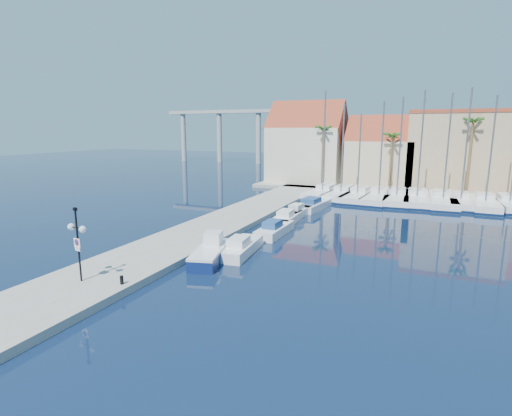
% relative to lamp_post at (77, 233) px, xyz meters
% --- Properties ---
extents(ground, '(260.00, 260.00, 0.00)m').
position_rel_lamp_post_xyz_m(ground, '(9.16, 2.27, -3.43)').
color(ground, black).
rests_on(ground, ground).
extents(quay_west, '(6.00, 77.00, 0.50)m').
position_rel_lamp_post_xyz_m(quay_west, '(0.16, 15.77, -3.18)').
color(quay_west, gray).
rests_on(quay_west, ground).
extents(shore_north, '(54.00, 16.00, 0.50)m').
position_rel_lamp_post_xyz_m(shore_north, '(19.16, 50.27, -3.18)').
color(shore_north, gray).
rests_on(shore_north, ground).
extents(lamp_post, '(1.50, 0.58, 4.46)m').
position_rel_lamp_post_xyz_m(lamp_post, '(0.00, 0.00, 0.00)').
color(lamp_post, black).
rests_on(lamp_post, quay_west).
extents(bollard, '(0.20, 0.20, 0.51)m').
position_rel_lamp_post_xyz_m(bollard, '(2.56, 0.57, -2.67)').
color(bollard, black).
rests_on(bollard, quay_west).
extents(fishing_boat, '(3.12, 5.66, 1.88)m').
position_rel_lamp_post_xyz_m(fishing_boat, '(4.40, 7.61, -2.80)').
color(fishing_boat, '#0E1D52').
rests_on(fishing_boat, ground).
extents(motorboat_west_0, '(2.37, 5.79, 1.40)m').
position_rel_lamp_post_xyz_m(motorboat_west_0, '(5.70, 9.94, -2.92)').
color(motorboat_west_0, white).
rests_on(motorboat_west_0, ground).
extents(motorboat_west_1, '(1.85, 5.62, 1.40)m').
position_rel_lamp_post_xyz_m(motorboat_west_1, '(6.06, 16.11, -2.92)').
color(motorboat_west_1, white).
rests_on(motorboat_west_1, ground).
extents(motorboat_west_2, '(2.06, 5.83, 1.40)m').
position_rel_lamp_post_xyz_m(motorboat_west_2, '(5.53, 21.01, -2.92)').
color(motorboat_west_2, white).
rests_on(motorboat_west_2, ground).
extents(motorboat_west_3, '(2.00, 5.16, 1.40)m').
position_rel_lamp_post_xyz_m(motorboat_west_3, '(5.58, 24.44, -2.92)').
color(motorboat_west_3, white).
rests_on(motorboat_west_3, ground).
extents(motorboat_west_4, '(3.05, 7.54, 1.40)m').
position_rel_lamp_post_xyz_m(motorboat_west_4, '(5.96, 29.16, -2.92)').
color(motorboat_west_4, white).
rests_on(motorboat_west_4, ground).
extents(sailboat_0, '(3.77, 11.07, 14.32)m').
position_rel_lamp_post_xyz_m(sailboat_0, '(4.98, 38.34, -2.83)').
color(sailboat_0, white).
rests_on(sailboat_0, ground).
extents(sailboat_1, '(3.85, 11.50, 12.55)m').
position_rel_lamp_post_xyz_m(sailboat_1, '(7.57, 38.20, -2.86)').
color(sailboat_1, white).
rests_on(sailboat_1, ground).
extents(sailboat_2, '(3.72, 11.53, 11.19)m').
position_rel_lamp_post_xyz_m(sailboat_2, '(9.84, 37.90, -2.87)').
color(sailboat_2, white).
rests_on(sailboat_2, ground).
extents(sailboat_3, '(3.90, 11.64, 12.74)m').
position_rel_lamp_post_xyz_m(sailboat_3, '(12.62, 37.74, -2.86)').
color(sailboat_3, white).
rests_on(sailboat_3, ground).
extents(sailboat_4, '(3.60, 11.74, 13.22)m').
position_rel_lamp_post_xyz_m(sailboat_4, '(14.72, 38.05, -2.85)').
color(sailboat_4, white).
rests_on(sailboat_4, ground).
extents(sailboat_5, '(3.48, 11.81, 13.98)m').
position_rel_lamp_post_xyz_m(sailboat_5, '(17.16, 38.31, -2.85)').
color(sailboat_5, white).
rests_on(sailboat_5, ground).
extents(sailboat_6, '(3.61, 12.03, 13.52)m').
position_rel_lamp_post_xyz_m(sailboat_6, '(20.17, 38.25, -2.85)').
color(sailboat_6, white).
rests_on(sailboat_6, ground).
extents(sailboat_7, '(2.65, 9.73, 14.06)m').
position_rel_lamp_post_xyz_m(sailboat_7, '(22.17, 38.04, -2.81)').
color(sailboat_7, white).
rests_on(sailboat_7, ground).
extents(sailboat_8, '(2.99, 10.63, 13.09)m').
position_rel_lamp_post_xyz_m(sailboat_8, '(24.79, 37.92, -2.84)').
color(sailboat_8, white).
rests_on(sailboat_8, ground).
extents(sailboat_9, '(3.29, 10.06, 14.70)m').
position_rel_lamp_post_xyz_m(sailboat_9, '(27.31, 38.57, -2.81)').
color(sailboat_9, white).
rests_on(sailboat_9, ground).
extents(building_0, '(12.30, 9.00, 13.50)m').
position_rel_lamp_post_xyz_m(building_0, '(-0.84, 49.27, 3.10)').
color(building_0, beige).
rests_on(building_0, shore_north).
extents(building_1, '(10.30, 8.00, 11.00)m').
position_rel_lamp_post_xyz_m(building_1, '(11.16, 49.27, 1.87)').
color(building_1, beige).
rests_on(building_1, shore_north).
extents(building_2, '(14.20, 10.20, 11.50)m').
position_rel_lamp_post_xyz_m(building_2, '(22.16, 50.27, 2.83)').
color(building_2, tan).
rests_on(building_2, shore_north).
extents(palm_0, '(2.60, 2.60, 10.15)m').
position_rel_lamp_post_xyz_m(palm_0, '(3.16, 44.27, 5.65)').
color(palm_0, brown).
rests_on(palm_0, shore_north).
extents(palm_1, '(2.60, 2.60, 9.15)m').
position_rel_lamp_post_xyz_m(palm_1, '(13.16, 44.27, 4.71)').
color(palm_1, brown).
rests_on(palm_1, shore_north).
extents(palm_2, '(2.60, 2.60, 11.15)m').
position_rel_lamp_post_xyz_m(palm_2, '(23.16, 44.27, 6.59)').
color(palm_2, brown).
rests_on(palm_2, shore_north).
extents(viaduct, '(48.00, 2.20, 14.45)m').
position_rel_lamp_post_xyz_m(viaduct, '(-29.91, 84.27, 6.82)').
color(viaduct, '#9E9E99').
rests_on(viaduct, ground).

